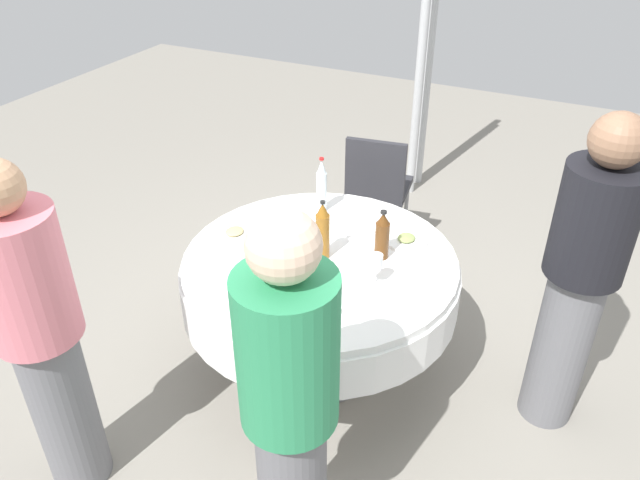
{
  "coord_description": "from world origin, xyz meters",
  "views": [
    {
      "loc": [
        2.28,
        1.1,
        2.46
      ],
      "look_at": [
        0.0,
        0.0,
        0.84
      ],
      "focal_mm": 34.78,
      "sensor_mm": 36.0,
      "label": 1
    }
  ],
  "objects": [
    {
      "name": "dining_table",
      "position": [
        0.0,
        0.0,
        0.59
      ],
      "size": [
        1.39,
        1.39,
        0.74
      ],
      "color": "white",
      "rests_on": "ground_plane"
    },
    {
      "name": "person_left",
      "position": [
        -0.22,
        1.17,
        0.85
      ],
      "size": [
        0.34,
        0.34,
        1.61
      ],
      "rotation": [
        0.0,
        0.0,
        0.19
      ],
      "color": "slate",
      "rests_on": "ground_plane"
    },
    {
      "name": "person_north",
      "position": [
        0.99,
        0.36,
        0.85
      ],
      "size": [
        0.34,
        0.34,
        1.61
      ],
      "rotation": [
        0.0,
        0.0,
        -1.22
      ],
      "color": "slate",
      "rests_on": "ground_plane"
    },
    {
      "name": "folded_napkin",
      "position": [
        0.4,
        0.2,
        0.75
      ],
      "size": [
        0.14,
        0.14,
        0.02
      ],
      "primitive_type": "cube",
      "rotation": [
        0.0,
        0.0,
        -0.06
      ],
      "color": "white",
      "rests_on": "dining_table"
    },
    {
      "name": "plate_front",
      "position": [
        -0.32,
        0.34,
        0.75
      ],
      "size": [
        0.22,
        0.22,
        0.04
      ],
      "color": "white",
      "rests_on": "dining_table"
    },
    {
      "name": "ground_plane",
      "position": [
        0.0,
        0.0,
        0.0
      ],
      "size": [
        10.0,
        10.0,
        0.0
      ],
      "primitive_type": "plane",
      "color": "gray"
    },
    {
      "name": "plate_west",
      "position": [
        -0.42,
        0.06,
        0.75
      ],
      "size": [
        0.25,
        0.25,
        0.02
      ],
      "color": "white",
      "rests_on": "dining_table"
    },
    {
      "name": "person_inner",
      "position": [
        1.09,
        -0.7,
        0.83
      ],
      "size": [
        0.34,
        0.34,
        1.59
      ],
      "rotation": [
        0.0,
        0.0,
        4.14
      ],
      "color": "slate",
      "rests_on": "ground_plane"
    },
    {
      "name": "plate_far",
      "position": [
        0.31,
        -0.14,
        0.75
      ],
      "size": [
        0.25,
        0.25,
        0.02
      ],
      "color": "white",
      "rests_on": "dining_table"
    },
    {
      "name": "bottle_brown_left",
      "position": [
        -0.14,
        0.27,
        0.86
      ],
      "size": [
        0.07,
        0.07,
        0.26
      ],
      "color": "#593314",
      "rests_on": "dining_table"
    },
    {
      "name": "bottle_amber_north",
      "position": [
        -0.02,
        0.01,
        0.89
      ],
      "size": [
        0.07,
        0.07,
        0.31
      ],
      "color": "#8C5619",
      "rests_on": "dining_table"
    },
    {
      "name": "chair_outer",
      "position": [
        -1.28,
        -0.18,
        0.52
      ],
      "size": [
        0.45,
        0.45,
        0.87
      ],
      "rotation": [
        0.0,
        0.0,
        1.71
      ],
      "color": "#2D2D33",
      "rests_on": "ground_plane"
    },
    {
      "name": "bottle_clear_inner",
      "position": [
        -0.43,
        -0.2,
        0.89
      ],
      "size": [
        0.06,
        0.06,
        0.32
      ],
      "color": "silver",
      "rests_on": "dining_table"
    },
    {
      "name": "wine_glass_rear",
      "position": [
        0.08,
        0.32,
        0.85
      ],
      "size": [
        0.06,
        0.06,
        0.16
      ],
      "color": "white",
      "rests_on": "dining_table"
    },
    {
      "name": "tent_pole_main",
      "position": [
        -2.22,
        -0.23,
        1.2
      ],
      "size": [
        0.07,
        0.07,
        2.4
      ],
      "primitive_type": "cylinder",
      "color": "#B2B5B7",
      "rests_on": "ground_plane"
    },
    {
      "name": "plate_mid",
      "position": [
        0.01,
        -0.49,
        0.75
      ],
      "size": [
        0.23,
        0.23,
        0.04
      ],
      "color": "white",
      "rests_on": "dining_table"
    },
    {
      "name": "tent_pole_secondary",
      "position": [
        -2.42,
        -0.23,
        1.16
      ],
      "size": [
        0.07,
        0.07,
        2.32
      ],
      "primitive_type": "cylinder",
      "color": "#B2B5B7",
      "rests_on": "ground_plane"
    },
    {
      "name": "knife_north",
      "position": [
        -0.16,
        -0.15,
        0.74
      ],
      "size": [
        0.07,
        0.18,
        0.0
      ],
      "primitive_type": "cube",
      "rotation": [
        0.0,
        0.0,
        5.0
      ],
      "color": "silver",
      "rests_on": "dining_table"
    },
    {
      "name": "wine_glass_right",
      "position": [
        0.06,
        -0.2,
        0.85
      ],
      "size": [
        0.07,
        0.07,
        0.15
      ],
      "color": "white",
      "rests_on": "dining_table"
    }
  ]
}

